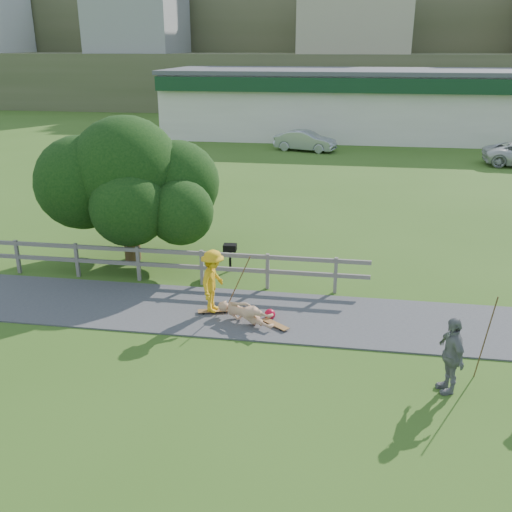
% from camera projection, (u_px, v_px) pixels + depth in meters
% --- Properties ---
extents(ground, '(260.00, 260.00, 0.00)m').
position_uv_depth(ground, '(249.00, 341.00, 14.00)').
color(ground, '#365C1A').
rests_on(ground, ground).
extents(path, '(34.00, 3.00, 0.04)m').
position_uv_depth(path, '(258.00, 314.00, 15.39)').
color(path, '#3A3A3C').
rests_on(path, ground).
extents(fence, '(15.05, 0.10, 1.10)m').
position_uv_depth(fence, '(119.00, 257.00, 17.49)').
color(fence, slate).
rests_on(fence, ground).
extents(strip_mall, '(32.50, 10.75, 5.10)m').
position_uv_depth(strip_mall, '(373.00, 103.00, 44.88)').
color(strip_mall, silver).
rests_on(strip_mall, ground).
extents(skater_rider, '(0.79, 1.19, 1.72)m').
position_uv_depth(skater_rider, '(213.00, 284.00, 15.16)').
color(skater_rider, gold).
rests_on(skater_rider, ground).
extents(skater_fallen, '(1.13, 1.65, 0.61)m').
position_uv_depth(skater_fallen, '(245.00, 313.00, 14.81)').
color(skater_fallen, tan).
rests_on(skater_fallen, ground).
extents(spectator_b, '(0.66, 1.07, 1.69)m').
position_uv_depth(spectator_b, '(451.00, 355.00, 11.74)').
color(spectator_b, slate).
rests_on(spectator_b, ground).
extents(car_silver, '(4.42, 2.44, 1.38)m').
position_uv_depth(car_silver, '(305.00, 141.00, 39.06)').
color(car_silver, '#A8A9AF').
rests_on(car_silver, ground).
extents(tree, '(5.75, 5.75, 3.98)m').
position_uv_depth(tree, '(129.00, 203.00, 18.67)').
color(tree, black).
rests_on(tree, ground).
extents(bbq, '(0.43, 0.34, 0.90)m').
position_uv_depth(bbq, '(230.00, 258.00, 18.25)').
color(bbq, black).
rests_on(bbq, ground).
extents(longboard_rider, '(0.89, 0.45, 0.10)m').
position_uv_depth(longboard_rider, '(214.00, 312.00, 15.44)').
color(longboard_rider, olive).
rests_on(longboard_rider, ground).
extents(longboard_fallen, '(0.79, 0.68, 0.09)m').
position_uv_depth(longboard_fallen, '(275.00, 326.00, 14.69)').
color(longboard_fallen, olive).
rests_on(longboard_fallen, ground).
extents(helmet, '(0.29, 0.29, 0.29)m').
position_uv_depth(helmet, '(270.00, 314.00, 15.10)').
color(helmet, red).
rests_on(helmet, ground).
extents(pole_rider, '(0.03, 0.03, 1.71)m').
position_uv_depth(pole_rider, '(238.00, 280.00, 15.44)').
color(pole_rider, brown).
rests_on(pole_rider, ground).
extents(pole_spec_left, '(0.03, 0.03, 1.96)m').
position_uv_depth(pole_spec_left, '(486.00, 338.00, 12.16)').
color(pole_spec_left, brown).
rests_on(pole_spec_left, ground).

